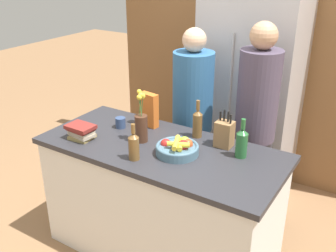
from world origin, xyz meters
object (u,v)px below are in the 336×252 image
refrigerator (249,95)px  flower_vase (141,124)px  coffee_mug (121,122)px  bottle_wine (134,146)px  knife_block (224,134)px  person_at_sink (192,114)px  person_in_blue (256,120)px  bottle_oil (242,142)px  fruit_bowl (178,148)px  book_stack (81,131)px  cereal_box (149,110)px  bottle_vinegar (197,123)px

refrigerator → flower_vase: refrigerator is taller
coffee_mug → bottle_wine: (0.40, -0.35, 0.06)m
refrigerator → bottle_wine: size_ratio=7.53×
knife_block → person_at_sink: size_ratio=0.16×
person_at_sink → person_in_blue: (0.54, 0.01, 0.06)m
bottle_oil → knife_block: bearing=153.2°
fruit_bowl → flower_vase: bearing=174.7°
coffee_mug → book_stack: bearing=-110.5°
knife_block → book_stack: size_ratio=1.33×
knife_block → person_at_sink: 0.61m
cereal_box → coffee_mug: size_ratio=2.47×
book_stack → bottle_wine: bottle_wine is taller
bottle_wine → book_stack: bearing=175.0°
flower_vase → knife_block: bearing=24.1°
flower_vase → person_at_sink: bearing=83.8°
flower_vase → book_stack: flower_vase is taller
refrigerator → flower_vase: bearing=-104.6°
flower_vase → coffee_mug: (-0.28, 0.11, -0.09)m
cereal_box → person_in_blue: bearing=28.7°
knife_block → bottle_vinegar: 0.23m
flower_vase → person_at_sink: size_ratio=0.24×
bottle_vinegar → flower_vase: bearing=-137.8°
person_in_blue → fruit_bowl: bearing=-106.2°
refrigerator → person_in_blue: size_ratio=1.10×
book_stack → person_in_blue: bearing=40.1°
bottle_oil → bottle_wine: size_ratio=1.08×
bottle_oil → cereal_box: bearing=173.5°
knife_block → bottle_oil: size_ratio=0.98×
cereal_box → bottle_wine: (0.23, -0.50, -0.03)m
knife_block → bottle_oil: bearing=-26.8°
refrigerator → flower_vase: 1.29m
refrigerator → bottle_vinegar: bearing=-91.3°
knife_block → refrigerator: bearing=101.7°
fruit_bowl → coffee_mug: fruit_bowl is taller
bottle_vinegar → cereal_box: bearing=-176.4°
person_at_sink → refrigerator: bearing=73.4°
flower_vase → cereal_box: (-0.11, 0.25, 0.00)m
coffee_mug → book_stack: size_ratio=0.54×
flower_vase → bottle_wine: bearing=-64.8°
fruit_bowl → bottle_vinegar: size_ratio=1.03×
person_at_sink → person_in_blue: 0.55m
fruit_bowl → cereal_box: bearing=147.0°
knife_block → bottle_wine: knife_block is taller
person_in_blue → knife_block: bearing=-93.6°
person_at_sink → coffee_mug: bearing=-117.5°
cereal_box → book_stack: size_ratio=1.32×
fruit_bowl → coffee_mug: size_ratio=2.70×
fruit_bowl → book_stack: size_ratio=1.44×
coffee_mug → bottle_wine: 0.53m
knife_block → book_stack: knife_block is taller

